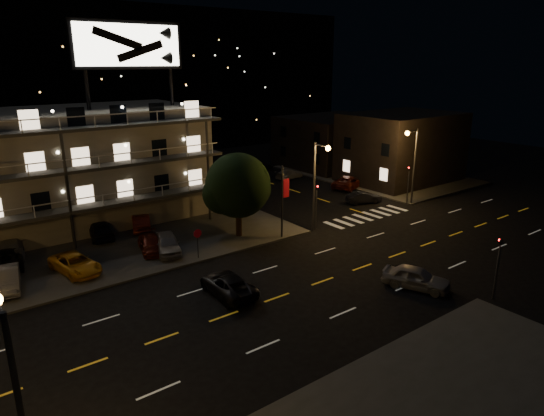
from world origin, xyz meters
TOP-DOWN VIEW (x-y plane):
  - ground at (0.00, 0.00)m, footprint 140.00×140.00m
  - curb_nw at (-14.00, 20.00)m, footprint 44.00×24.00m
  - curb_ne at (30.00, 20.00)m, footprint 16.00×24.00m
  - motel at (-9.94, 23.88)m, footprint 28.00×13.80m
  - side_bldg_front at (29.99, 16.00)m, footprint 14.06×10.00m
  - side_bldg_back at (29.99, 28.00)m, footprint 14.06×12.00m
  - streetlight_nc at (8.50, 7.94)m, footprint 0.44×1.92m
  - streetlight_ne at (22.14, 8.30)m, footprint 1.92×0.44m
  - streetlight_s at (-18.00, -7.94)m, footprint 0.44×1.92m
  - signal_nw at (9.00, 8.50)m, footprint 0.20×0.27m
  - signal_sw at (9.00, -8.50)m, footprint 0.20×0.27m
  - signal_ne at (22.00, 8.50)m, footprint 0.27×0.20m
  - banner_north at (5.09, 8.40)m, footprint 0.83×0.16m
  - stop_sign at (-3.00, 8.57)m, footprint 0.91×0.11m
  - tree at (2.21, 10.93)m, footprint 5.74×5.53m
  - lot_car_1 at (-15.66, 11.50)m, footprint 2.25×4.50m
  - lot_car_2 at (-11.28, 11.52)m, footprint 3.04×5.01m
  - lot_car_3 at (-5.29, 12.13)m, footprint 2.69×4.51m
  - lot_car_4 at (-4.37, 11.05)m, footprint 2.97×4.67m
  - lot_car_6 at (-15.01, 15.67)m, footprint 3.19×5.27m
  - lot_car_7 at (-14.43, 17.50)m, footprint 2.72×5.08m
  - lot_car_8 at (-7.55, 17.42)m, footprint 2.38×4.68m
  - lot_car_9 at (-3.90, 17.50)m, footprint 2.80×4.49m
  - side_car_0 at (18.60, 11.56)m, footprint 3.96×2.51m
  - side_car_1 at (22.07, 17.14)m, footprint 5.88×4.21m
  - side_car_2 at (19.41, 25.21)m, footprint 4.44×2.50m
  - side_car_3 at (19.27, 31.43)m, footprint 4.05×2.92m
  - road_car_east at (6.31, -4.51)m, footprint 3.39×4.76m
  - road_car_west at (-4.24, 2.33)m, footprint 2.44×4.92m

SIDE VIEW (x-z plane):
  - ground at x=0.00m, z-range 0.00..0.00m
  - curb_nw at x=-14.00m, z-range 0.00..0.15m
  - curb_ne at x=30.00m, z-range 0.00..0.15m
  - side_car_2 at x=19.41m, z-range 0.00..1.21m
  - side_car_0 at x=18.60m, z-range 0.00..1.23m
  - side_car_3 at x=19.27m, z-range 0.00..1.28m
  - road_car_west at x=-4.24m, z-range 0.00..1.34m
  - side_car_1 at x=22.07m, z-range 0.00..1.49m
  - road_car_east at x=6.31m, z-range 0.00..1.51m
  - lot_car_3 at x=-5.29m, z-range 0.15..1.38m
  - lot_car_2 at x=-11.28m, z-range 0.15..1.45m
  - lot_car_6 at x=-15.01m, z-range 0.15..1.52m
  - lot_car_9 at x=-3.90m, z-range 0.15..1.55m
  - lot_car_7 at x=-14.43m, z-range 0.15..1.55m
  - lot_car_1 at x=-15.66m, z-range 0.15..1.57m
  - lot_car_4 at x=-4.37m, z-range 0.15..1.63m
  - lot_car_8 at x=-7.55m, z-range 0.15..1.67m
  - stop_sign at x=-3.00m, z-range 0.41..3.01m
  - signal_nw at x=9.00m, z-range 0.27..4.87m
  - signal_sw at x=9.00m, z-range 0.27..4.87m
  - signal_ne at x=22.00m, z-range 0.27..4.87m
  - banner_north at x=5.09m, z-range 0.23..6.63m
  - side_bldg_back at x=29.99m, z-range 0.00..7.00m
  - side_bldg_front at x=29.99m, z-range 0.00..8.50m
  - tree at x=2.21m, z-range 0.83..8.06m
  - streetlight_nc at x=8.50m, z-range 0.96..8.96m
  - streetlight_ne at x=22.14m, z-range 0.96..8.96m
  - streetlight_s at x=-18.00m, z-range 0.96..8.96m
  - motel at x=-9.94m, z-range -3.71..14.39m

